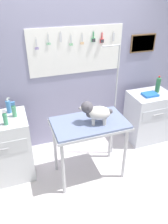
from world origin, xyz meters
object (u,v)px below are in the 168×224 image
Objects in this scene: cabinet_right at (148,116)px; dog at (95,112)px; grooming_table at (90,128)px; soda_bottle at (158,85)px; counter_left at (1,149)px; grooming_arm at (114,109)px.

dog is at bearing -155.64° from cabinet_right.
dog is 1.48m from cabinet_right.
grooming_table is 1.53m from soda_bottle.
grooming_table is at bearing 140.89° from dog.
soda_bottle is (0.13, 0.04, 0.57)m from cabinet_right.
grooming_table is at bearing -158.36° from cabinet_right.
grooming_arm is at bearing -2.28° from counter_left.
grooming_table is at bearing -158.83° from soda_bottle.
grooming_table is at bearing -148.46° from grooming_arm.
counter_left is 2.63m from soda_bottle.
grooming_table reaches higher than cabinet_right.
soda_bottle reaches higher than grooming_table.
soda_bottle is (1.41, 0.55, 0.21)m from grooming_table.
grooming_arm is (0.51, 0.31, 0.04)m from grooming_table.
dog reaches higher than soda_bottle.
dog is at bearing -39.11° from grooming_table.
grooming_arm reaches higher than counter_left.
grooming_arm reaches higher than grooming_table.
grooming_arm is 0.62m from dog.
cabinet_right is at bearing 14.26° from grooming_arm.
dog is at bearing -19.24° from counter_left.
counter_left is (-1.67, 0.07, -0.37)m from grooming_arm.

